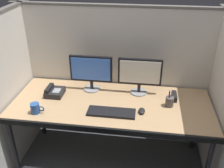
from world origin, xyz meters
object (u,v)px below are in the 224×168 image
Objects in this scene: monitor_right at (140,74)px; desk_phone at (54,92)px; monitor_left at (91,71)px; coffee_mug at (35,108)px; computer_mouse at (142,111)px; red_stapler at (174,96)px; pen_cup at (169,102)px; desk at (111,108)px; keyboard_main at (111,112)px.

monitor_right reaches higher than desk_phone.
monitor_left is 0.66m from coffee_mug.
red_stapler is at bearing 42.44° from computer_mouse.
red_stapler is 0.15m from pen_cup.
desk_phone is 1.27× the size of red_stapler.
desk_phone is at bearing -169.20° from monitor_right.
monitor_left is (-0.24, 0.24, 0.27)m from desk.
monitor_left is 2.68× the size of pen_cup.
red_stapler is at bearing 16.27° from desk.
pen_cup is (-0.06, -0.14, 0.02)m from red_stapler.
red_stapler is (0.31, 0.28, 0.01)m from computer_mouse.
desk_phone is (-0.84, -0.16, -0.18)m from monitor_right.
monitor_left is at bearing 50.09° from coffee_mug.
monitor_left is at bearing 179.94° from monitor_right.
desk_phone is (-0.35, -0.16, -0.18)m from monitor_left.
coffee_mug is at bearing -100.05° from desk_phone.
desk_phone is at bearing -175.64° from red_stapler.
coffee_mug reaches higher than red_stapler.
desk_phone reaches higher than red_stapler.
keyboard_main is at bearing -168.88° from computer_mouse.
computer_mouse is at bearing -82.80° from monitor_right.
monitor_left is 0.43m from desk_phone.
keyboard_main is 2.68× the size of pen_cup.
monitor_right is at bearing 168.78° from red_stapler.
desk is 11.82× the size of pen_cup.
monitor_right is 2.68× the size of pen_cup.
monitor_right is at bearing 60.77° from keyboard_main.
keyboard_main is 2.26× the size of desk_phone.
monitor_right is at bearing -0.06° from monitor_left.
computer_mouse is at bearing -137.56° from red_stapler.
monitor_left reaches higher than coffee_mug.
pen_cup is (1.13, -0.05, 0.02)m from desk_phone.
desk_phone is at bearing 177.65° from pen_cup.
red_stapler is (0.35, -0.07, -0.19)m from monitor_right.
monitor_left reaches higher than desk_phone.
desk is 4.42× the size of keyboard_main.
desk is 19.79× the size of computer_mouse.
red_stapler reaches higher than computer_mouse.
red_stapler is at bearing 30.05° from keyboard_main.
monitor_right is (0.49, -0.00, 0.00)m from monitor_left.
pen_cup reaches higher than computer_mouse.
desk_phone is at bearing -155.35° from monitor_left.
desk_phone is 1.19m from red_stapler.
coffee_mug is (-0.94, -0.14, 0.03)m from computer_mouse.
keyboard_main is at bearing -159.39° from pen_cup.
monitor_left is 0.49m from monitor_right.
computer_mouse is at bearing 8.37° from coffee_mug.
coffee_mug reaches higher than keyboard_main.
keyboard_main is at bearing -119.23° from monitor_right.
monitor_right reaches higher than keyboard_main.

